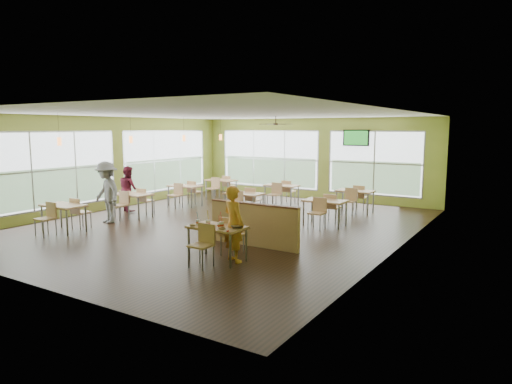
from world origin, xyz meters
TOP-DOWN VIEW (x-y plane):
  - room at (0.00, 0.00)m, footprint 12.00×12.04m
  - window_bays at (-2.65, 3.08)m, footprint 9.24×10.24m
  - main_table at (2.00, -3.00)m, footprint 1.22×1.52m
  - half_wall_divider at (2.00, -1.55)m, footprint 2.40×0.14m
  - dining_tables at (-1.05, 1.71)m, footprint 6.92×8.72m
  - pendant_lights at (-3.20, 0.68)m, footprint 0.11×7.31m
  - ceiling_fan at (-0.00, 3.00)m, footprint 1.25×1.25m
  - tv_backwall at (1.80, 5.90)m, footprint 1.00×0.07m
  - man_plaid at (2.32, -2.85)m, footprint 0.69×0.57m
  - patron_maroon at (-4.10, 0.16)m, footprint 0.92×0.84m
  - patron_grey at (-3.16, -1.56)m, footprint 1.32×0.96m
  - cup_blue at (1.59, -3.14)m, footprint 0.09×0.09m
  - cup_yellow at (1.88, -3.15)m, footprint 0.11×0.11m
  - cup_red_near at (2.17, -3.15)m, footprint 0.08×0.08m
  - cup_red_far at (2.21, -3.13)m, footprint 0.10×0.10m
  - food_basket at (2.47, -2.94)m, footprint 0.25×0.25m
  - ketchup_cup at (2.49, -3.30)m, footprint 0.05×0.05m
  - wrapper_left at (1.54, -3.25)m, footprint 0.19×0.18m
  - wrapper_mid at (2.07, -2.97)m, footprint 0.20×0.19m
  - wrapper_right at (2.27, -3.19)m, footprint 0.17×0.15m

SIDE VIEW (x-z plane):
  - half_wall_divider at x=2.00m, z-range 0.00..1.04m
  - dining_tables at x=-1.05m, z-range 0.20..1.07m
  - main_table at x=2.00m, z-range 0.20..1.07m
  - ketchup_cup at x=2.49m, z-range 0.75..0.77m
  - wrapper_left at x=1.54m, z-range 0.75..0.79m
  - patron_maroon at x=-4.10m, z-range 0.00..1.54m
  - wrapper_right at x=2.27m, z-range 0.75..0.79m
  - wrapper_mid at x=2.07m, z-range 0.75..0.79m
  - food_basket at x=2.47m, z-range 0.75..0.81m
  - man_plaid at x=2.32m, z-range 0.00..1.61m
  - cup_red_near at x=2.17m, z-range 0.66..0.96m
  - cup_blue at x=1.59m, z-range 0.66..0.97m
  - cup_red_far at x=2.21m, z-range 0.64..1.01m
  - cup_yellow at x=1.88m, z-range 0.64..1.02m
  - patron_grey at x=-3.16m, z-range 0.00..1.83m
  - window_bays at x=-2.65m, z-range 0.29..2.66m
  - room at x=0.00m, z-range 0.00..3.20m
  - tv_backwall at x=1.80m, z-range 2.15..2.75m
  - pendant_lights at x=-3.20m, z-range 2.02..2.88m
  - ceiling_fan at x=0.00m, z-range 2.80..3.09m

